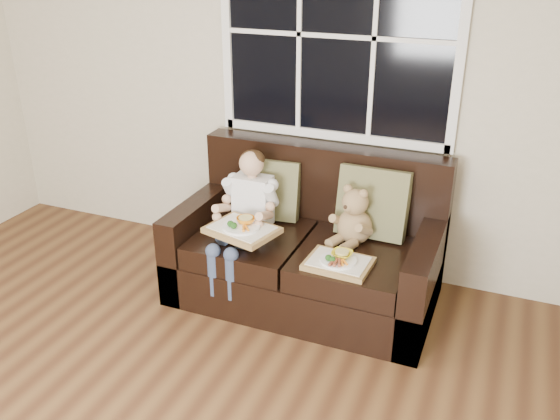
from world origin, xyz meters
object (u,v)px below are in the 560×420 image
at_px(teddy_bear, 354,220).
at_px(tray_left, 242,228).
at_px(tray_right, 339,262).
at_px(child, 247,206).
at_px(loveseat, 308,253).

distance_m(teddy_bear, tray_left, 0.71).
bearing_deg(teddy_bear, tray_right, -68.32).
relative_size(child, tray_left, 1.71).
bearing_deg(child, tray_right, -16.80).
height_order(child, teddy_bear, child).
height_order(child, tray_right, child).
relative_size(loveseat, tray_right, 4.31).
distance_m(teddy_bear, tray_right, 0.36).
xyz_separation_m(loveseat, tray_right, (0.31, -0.33, 0.17)).
bearing_deg(loveseat, tray_left, -135.58).
xyz_separation_m(teddy_bear, tray_right, (0.01, -0.33, -0.13)).
height_order(teddy_bear, tray_left, teddy_bear).
relative_size(loveseat, teddy_bear, 4.33).
xyz_separation_m(tray_left, tray_right, (0.63, -0.01, -0.10)).
distance_m(loveseat, tray_left, 0.53).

